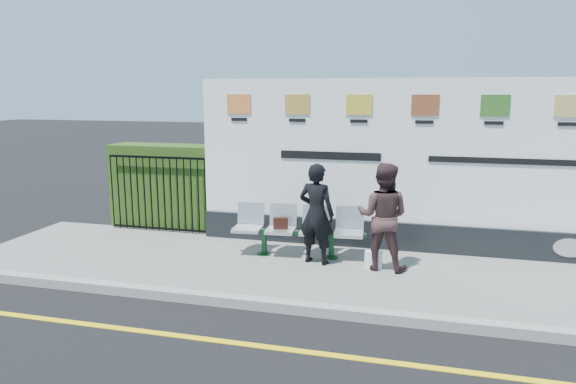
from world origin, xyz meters
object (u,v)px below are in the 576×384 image
object	(u,v)px
woman_left	(316,214)
woman_right	(383,216)
bench	(297,243)
billboard	(421,178)

from	to	relation	value
woman_left	woman_right	bearing A→B (deg)	-167.19
woman_left	bench	bearing A→B (deg)	-20.42
billboard	woman_right	world-z (taller)	billboard
billboard	woman_left	xyz separation A→B (m)	(-1.63, -1.13, -0.47)
billboard	woman_left	size ratio (longest dim) A/B	4.82
bench	woman_right	distance (m)	1.58
woman_right	bench	bearing A→B (deg)	-2.54
billboard	woman_right	xyz separation A→B (m)	(-0.56, -1.13, -0.45)
billboard	bench	size ratio (longest dim) A/B	3.61
woman_right	woman_left	bearing A→B (deg)	7.13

